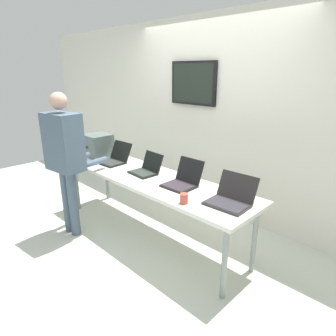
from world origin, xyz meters
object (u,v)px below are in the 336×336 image
object	(u,v)px
laptop_station_0	(114,158)
coffee_mug	(184,198)
laptop_station_2	(183,180)
person	(65,152)
laptop_station_1	(146,169)
equipment_box	(98,145)
workbench	(148,180)
laptop_station_3	(231,198)

from	to	relation	value
laptop_station_0	coffee_mug	distance (m)	1.50
laptop_station_2	person	bearing A→B (deg)	-149.83
laptop_station_0	laptop_station_1	distance (m)	0.61
equipment_box	laptop_station_0	world-z (taller)	equipment_box
workbench	equipment_box	size ratio (longest dim) A/B	7.50
workbench	laptop_station_1	size ratio (longest dim) A/B	8.01
equipment_box	laptop_station_2	xyz separation A→B (m)	(1.59, 0.00, -0.09)
laptop_station_3	coffee_mug	distance (m)	0.42
workbench	coffee_mug	bearing A→B (deg)	-17.90
laptop_station_1	laptop_station_2	xyz separation A→B (m)	(0.57, 0.01, 0.01)
equipment_box	laptop_station_2	bearing A→B (deg)	0.17
workbench	person	world-z (taller)	person
workbench	person	size ratio (longest dim) A/B	1.60
laptop_station_0	laptop_station_1	bearing A→B (deg)	1.31
laptop_station_2	coffee_mug	distance (m)	0.43
laptop_station_2	person	distance (m)	1.37
equipment_box	laptop_station_2	world-z (taller)	equipment_box
equipment_box	laptop_station_1	world-z (taller)	equipment_box
laptop_station_0	laptop_station_1	xyz separation A→B (m)	(0.61, 0.01, -0.00)
workbench	laptop_station_2	world-z (taller)	laptop_station_2
equipment_box	person	bearing A→B (deg)	-58.47
equipment_box	laptop_station_3	xyz separation A→B (m)	(2.19, -0.02, -0.10)
workbench	laptop_station_3	size ratio (longest dim) A/B	6.92
person	laptop_station_1	bearing A→B (deg)	47.97
equipment_box	laptop_station_0	distance (m)	0.42
laptop_station_1	coffee_mug	distance (m)	0.91
person	coffee_mug	xyz separation A→B (m)	(1.47, 0.37, -0.22)
workbench	laptop_station_3	bearing A→B (deg)	2.05
laptop_station_0	equipment_box	bearing A→B (deg)	177.71
workbench	laptop_station_0	xyz separation A→B (m)	(-0.70, 0.04, 0.11)
laptop_station_0	laptop_station_1	world-z (taller)	laptop_station_0
equipment_box	laptop_station_1	bearing A→B (deg)	-0.14
laptop_station_1	laptop_station_3	bearing A→B (deg)	-0.78
laptop_station_2	laptop_station_3	distance (m)	0.60
laptop_station_2	laptop_station_3	size ratio (longest dim) A/B	0.94
laptop_station_2	coffee_mug	xyz separation A→B (m)	(0.30, -0.31, -0.01)
laptop_station_3	coffee_mug	world-z (taller)	laptop_station_3
laptop_station_1	laptop_station_3	distance (m)	1.16
laptop_station_1	coffee_mug	world-z (taller)	laptop_station_1
coffee_mug	laptop_station_3	bearing A→B (deg)	43.53
equipment_box	coffee_mug	world-z (taller)	equipment_box
laptop_station_3	laptop_station_1	bearing A→B (deg)	179.22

